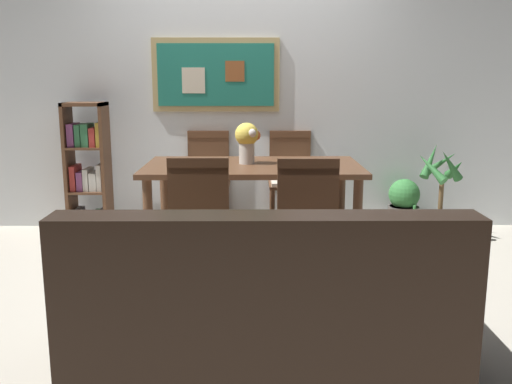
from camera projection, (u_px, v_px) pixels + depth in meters
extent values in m
plane|color=beige|center=(239.00, 275.00, 4.06)|extent=(12.00, 12.00, 0.00)
cube|color=silver|center=(242.00, 88.00, 5.19)|extent=(5.20, 0.10, 2.60)
cube|color=tan|center=(216.00, 75.00, 5.10)|extent=(1.15, 0.02, 0.66)
cube|color=#1E7260|center=(216.00, 75.00, 5.09)|extent=(1.05, 0.01, 0.56)
cube|color=beige|center=(193.00, 80.00, 5.09)|extent=(0.21, 0.00, 0.23)
cube|color=brown|center=(235.00, 71.00, 5.08)|extent=(0.17, 0.00, 0.18)
cube|color=brown|center=(253.00, 167.00, 4.39)|extent=(1.67, 0.92, 0.04)
cylinder|color=brown|center=(148.00, 225.00, 4.09)|extent=(0.07, 0.07, 0.69)
cylinder|color=brown|center=(357.00, 225.00, 4.10)|extent=(0.07, 0.07, 0.69)
cylinder|color=brown|center=(165.00, 202.00, 4.84)|extent=(0.07, 0.07, 0.69)
cylinder|color=brown|center=(341.00, 202.00, 4.84)|extent=(0.07, 0.07, 0.69)
cube|color=brown|center=(202.00, 224.00, 3.75)|extent=(0.40, 0.40, 0.03)
cube|color=beige|center=(202.00, 220.00, 3.75)|extent=(0.36, 0.36, 0.03)
cylinder|color=brown|center=(174.00, 265.00, 3.63)|extent=(0.04, 0.04, 0.42)
cylinder|color=brown|center=(226.00, 265.00, 3.63)|extent=(0.04, 0.04, 0.42)
cylinder|color=brown|center=(180.00, 249.00, 3.96)|extent=(0.04, 0.04, 0.42)
cylinder|color=brown|center=(229.00, 249.00, 3.97)|extent=(0.04, 0.04, 0.42)
cube|color=brown|center=(198.00, 194.00, 3.53)|extent=(0.38, 0.04, 0.46)
cube|color=brown|center=(198.00, 162.00, 3.49)|extent=(0.38, 0.05, 0.06)
cube|color=brown|center=(291.00, 185.00, 5.12)|extent=(0.40, 0.40, 0.03)
cube|color=beige|center=(291.00, 182.00, 5.11)|extent=(0.36, 0.36, 0.03)
cylinder|color=brown|center=(307.00, 205.00, 5.33)|extent=(0.04, 0.04, 0.42)
cylinder|color=brown|center=(271.00, 205.00, 5.33)|extent=(0.04, 0.04, 0.42)
cylinder|color=brown|center=(311.00, 213.00, 5.00)|extent=(0.04, 0.04, 0.42)
cylinder|color=brown|center=(273.00, 213.00, 5.00)|extent=(0.04, 0.04, 0.42)
cube|color=brown|center=(290.00, 156.00, 5.25)|extent=(0.38, 0.04, 0.46)
cube|color=brown|center=(290.00, 134.00, 5.21)|extent=(0.38, 0.05, 0.06)
cube|color=brown|center=(304.00, 225.00, 3.73)|extent=(0.40, 0.40, 0.03)
cube|color=beige|center=(305.00, 221.00, 3.72)|extent=(0.36, 0.36, 0.03)
cylinder|color=brown|center=(280.00, 266.00, 3.60)|extent=(0.04, 0.04, 0.42)
cylinder|color=brown|center=(333.00, 266.00, 3.61)|extent=(0.04, 0.04, 0.42)
cylinder|color=brown|center=(277.00, 250.00, 3.94)|extent=(0.04, 0.04, 0.42)
cylinder|color=brown|center=(326.00, 250.00, 3.94)|extent=(0.04, 0.04, 0.42)
cube|color=brown|center=(308.00, 195.00, 3.50)|extent=(0.38, 0.04, 0.46)
cube|color=brown|center=(308.00, 163.00, 3.46)|extent=(0.38, 0.05, 0.06)
cube|color=brown|center=(208.00, 185.00, 5.11)|extent=(0.40, 0.40, 0.03)
cube|color=beige|center=(207.00, 182.00, 5.11)|extent=(0.36, 0.36, 0.03)
cylinder|color=brown|center=(227.00, 205.00, 5.32)|extent=(0.04, 0.04, 0.42)
cylinder|color=brown|center=(191.00, 205.00, 5.32)|extent=(0.04, 0.04, 0.42)
cylinder|color=brown|center=(226.00, 213.00, 4.99)|extent=(0.04, 0.04, 0.42)
cylinder|color=brown|center=(187.00, 213.00, 4.99)|extent=(0.04, 0.04, 0.42)
cube|color=brown|center=(209.00, 156.00, 5.24)|extent=(0.38, 0.04, 0.46)
cube|color=brown|center=(208.00, 134.00, 5.20)|extent=(0.38, 0.05, 0.06)
cube|color=black|center=(264.00, 326.00, 2.77)|extent=(1.80, 0.84, 0.40)
cube|color=black|center=(266.00, 266.00, 2.37)|extent=(1.80, 0.20, 0.44)
cube|color=black|center=(95.00, 266.00, 2.70)|extent=(0.18, 0.80, 0.22)
cube|color=black|center=(432.00, 265.00, 2.71)|extent=(0.18, 0.80, 0.22)
cube|color=#B78C33|center=(164.00, 268.00, 2.52)|extent=(0.32, 0.16, 0.33)
cube|color=#8C6B4C|center=(265.00, 268.00, 2.52)|extent=(0.32, 0.16, 0.33)
cube|color=#334C72|center=(365.00, 268.00, 2.53)|extent=(0.32, 0.16, 0.33)
cube|color=brown|center=(70.00, 169.00, 5.03)|extent=(0.03, 0.28, 1.18)
cube|color=brown|center=(107.00, 169.00, 5.03)|extent=(0.03, 0.28, 1.18)
cube|color=brown|center=(92.00, 231.00, 5.14)|extent=(0.36, 0.28, 0.03)
cube|color=brown|center=(84.00, 104.00, 4.91)|extent=(0.36, 0.28, 0.03)
cube|color=brown|center=(89.00, 191.00, 5.07)|extent=(0.30, 0.28, 0.02)
cube|color=brown|center=(87.00, 147.00, 4.99)|extent=(0.30, 0.28, 0.02)
cube|color=#595960|center=(79.00, 219.00, 5.12)|extent=(0.06, 0.22, 0.20)
cube|color=#7F3F72|center=(86.00, 221.00, 5.12)|extent=(0.04, 0.22, 0.16)
cube|color=#337247|center=(91.00, 221.00, 5.13)|extent=(0.04, 0.22, 0.16)
cube|color=#337247|center=(97.00, 221.00, 5.12)|extent=(0.06, 0.22, 0.17)
cube|color=black|center=(104.00, 219.00, 5.12)|extent=(0.05, 0.22, 0.20)
cube|color=#B2332D|center=(76.00, 178.00, 5.04)|extent=(0.05, 0.22, 0.22)
cube|color=#7F3F72|center=(83.00, 180.00, 5.05)|extent=(0.05, 0.22, 0.17)
cube|color=beige|center=(89.00, 179.00, 5.05)|extent=(0.05, 0.22, 0.20)
cube|color=beige|center=(96.00, 181.00, 5.05)|extent=(0.06, 0.22, 0.16)
cube|color=beige|center=(102.00, 177.00, 5.04)|extent=(0.04, 0.22, 0.24)
cube|color=#7F3F72|center=(74.00, 135.00, 4.97)|extent=(0.06, 0.22, 0.20)
cube|color=#337247|center=(81.00, 135.00, 4.97)|extent=(0.05, 0.22, 0.19)
cube|color=#337247|center=(88.00, 135.00, 4.97)|extent=(0.06, 0.22, 0.20)
cube|color=#B2332D|center=(95.00, 137.00, 4.97)|extent=(0.05, 0.22, 0.17)
cube|color=gold|center=(101.00, 134.00, 4.97)|extent=(0.04, 0.22, 0.21)
cylinder|color=#4C4742|center=(403.00, 218.00, 5.22)|extent=(0.28, 0.28, 0.23)
cylinder|color=#332319|center=(403.00, 207.00, 5.20)|extent=(0.25, 0.25, 0.02)
sphere|color=#387F3D|center=(404.00, 194.00, 5.18)|extent=(0.28, 0.28, 0.28)
cylinder|color=#387F3D|center=(414.00, 217.00, 5.07)|extent=(0.03, 0.03, 0.20)
cylinder|color=#387F3D|center=(415.00, 213.00, 5.31)|extent=(0.03, 0.03, 0.24)
cylinder|color=#B2ADA3|center=(439.00, 226.00, 4.91)|extent=(0.24, 0.24, 0.24)
cylinder|color=#332319|center=(440.00, 214.00, 4.89)|extent=(0.21, 0.21, 0.02)
cylinder|color=brown|center=(441.00, 195.00, 4.85)|extent=(0.04, 0.04, 0.31)
cone|color=#2D6B33|center=(455.00, 169.00, 4.83)|extent=(0.13, 0.25, 0.21)
cone|color=#2D6B33|center=(440.00, 164.00, 4.95)|extent=(0.32, 0.12, 0.25)
cone|color=#2D6B33|center=(430.00, 161.00, 4.88)|extent=(0.24, 0.24, 0.31)
cone|color=#2D6B33|center=(432.00, 168.00, 4.71)|extent=(0.24, 0.29, 0.25)
cone|color=#2D6B33|center=(451.00, 165.00, 4.70)|extent=(0.25, 0.15, 0.29)
cylinder|color=beige|center=(247.00, 153.00, 4.41)|extent=(0.12, 0.12, 0.17)
sphere|color=#EACC4C|center=(247.00, 134.00, 4.39)|extent=(0.18, 0.18, 0.18)
sphere|color=#D86633|center=(242.00, 134.00, 4.45)|extent=(0.07, 0.07, 0.07)
sphere|color=silver|center=(252.00, 133.00, 4.32)|extent=(0.07, 0.07, 0.07)
sphere|color=#D86633|center=(256.00, 135.00, 4.41)|extent=(0.08, 0.08, 0.08)
cube|color=black|center=(325.00, 162.00, 4.47)|extent=(0.15, 0.12, 0.02)
cube|color=gray|center=(325.00, 160.00, 4.47)|extent=(0.10, 0.08, 0.00)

